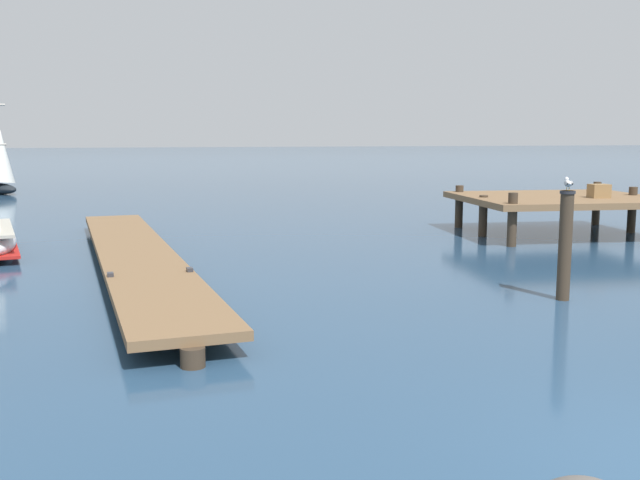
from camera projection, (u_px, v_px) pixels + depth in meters
floating_dock at (135, 254)px, 17.94m from camera, size 2.78×16.84×0.53m
pier_platform at (560, 200)px, 23.94m from camera, size 6.84×6.06×1.72m
mooring_piling at (565, 244)px, 14.35m from camera, size 0.30×0.30×2.20m
perched_seagull at (568, 183)px, 14.17m from camera, size 0.22×0.37×0.26m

